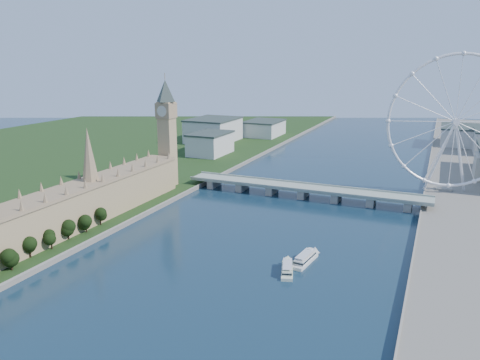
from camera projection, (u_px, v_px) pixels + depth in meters
The scene contains 7 objects.
parliament_range at pixel (92, 199), 352.73m from camera, with size 24.00×200.00×70.00m.
big_ben at pixel (166, 119), 436.74m from camera, with size 20.02×20.02×110.00m.
westminster_bridge at pixel (304, 190), 422.28m from camera, with size 220.00×22.00×9.50m.
london_eye at pixel (456, 122), 410.08m from camera, with size 113.60×39.12×124.30m.
city_skyline at pixel (384, 138), 635.95m from camera, with size 505.00×280.00×32.00m.
tour_boat_near at pixel (287, 272), 273.80m from camera, with size 6.92×27.22×5.99m, color beige, non-canonical shape.
tour_boat_far at pixel (305, 263), 286.76m from camera, with size 7.56×29.60×6.54m, color silver, non-canonical shape.
Camera 1 is at (108.05, -96.18, 120.93)m, focal length 35.00 mm.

